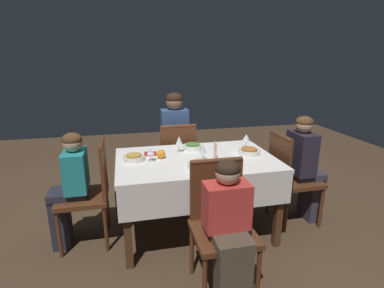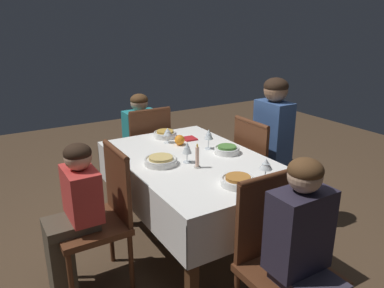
{
  "view_description": "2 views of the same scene",
  "coord_description": "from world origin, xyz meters",
  "px_view_note": "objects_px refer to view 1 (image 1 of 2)",
  "views": [
    {
      "loc": [
        0.61,
        2.48,
        1.63
      ],
      "look_at": [
        0.03,
        -0.01,
        0.87
      ],
      "focal_mm": 28.0,
      "sensor_mm": 36.0,
      "label": 1
    },
    {
      "loc": [
        -2.11,
        1.27,
        1.68
      ],
      "look_at": [
        0.05,
        -0.02,
        0.83
      ],
      "focal_mm": 35.0,
      "sensor_mm": 36.0,
      "label": 2
    }
  ],
  "objects_px": {
    "bowl_east": "(134,158)",
    "candle_centerpiece": "(215,152)",
    "dining_table": "(196,168)",
    "wine_glass_east": "(151,152)",
    "chair_west": "(289,174)",
    "person_child_teal": "(69,185)",
    "person_adult_denim": "(174,139)",
    "wine_glass_north": "(203,149)",
    "napkin_red_folded": "(150,154)",
    "chair_east": "(91,189)",
    "person_child_dark": "(305,165)",
    "wine_glass_west": "(246,138)",
    "bowl_south": "(193,146)",
    "chair_south": "(177,158)",
    "person_child_red": "(229,228)",
    "bowl_west": "(249,151)",
    "wine_glass_south": "(179,141)",
    "chair_north": "(221,219)",
    "orange_fruit": "(161,154)",
    "bowl_north": "(201,165)"
  },
  "relations": [
    {
      "from": "person_adult_denim",
      "to": "wine_glass_east",
      "type": "bearing_deg",
      "value": 67.28
    },
    {
      "from": "person_child_dark",
      "to": "wine_glass_west",
      "type": "bearing_deg",
      "value": 68.64
    },
    {
      "from": "person_child_teal",
      "to": "chair_north",
      "type": "bearing_deg",
      "value": 56.59
    },
    {
      "from": "bowl_south",
      "to": "candle_centerpiece",
      "type": "bearing_deg",
      "value": 110.87
    },
    {
      "from": "person_child_teal",
      "to": "bowl_east",
      "type": "xyz_separation_m",
      "value": [
        -0.56,
        -0.01,
        0.21
      ]
    },
    {
      "from": "dining_table",
      "to": "wine_glass_east",
      "type": "height_order",
      "value": "wine_glass_east"
    },
    {
      "from": "dining_table",
      "to": "wine_glass_north",
      "type": "height_order",
      "value": "wine_glass_north"
    },
    {
      "from": "person_child_dark",
      "to": "person_child_teal",
      "type": "bearing_deg",
      "value": 87.75
    },
    {
      "from": "chair_north",
      "to": "bowl_east",
      "type": "bearing_deg",
      "value": 126.91
    },
    {
      "from": "person_child_dark",
      "to": "bowl_east",
      "type": "height_order",
      "value": "person_child_dark"
    },
    {
      "from": "bowl_south",
      "to": "chair_east",
      "type": "bearing_deg",
      "value": 12.91
    },
    {
      "from": "bowl_south",
      "to": "wine_glass_east",
      "type": "xyz_separation_m",
      "value": [
        0.44,
        0.26,
        0.06
      ]
    },
    {
      "from": "chair_south",
      "to": "bowl_east",
      "type": "relative_size",
      "value": 4.86
    },
    {
      "from": "person_adult_denim",
      "to": "orange_fruit",
      "type": "height_order",
      "value": "person_adult_denim"
    },
    {
      "from": "chair_north",
      "to": "orange_fruit",
      "type": "xyz_separation_m",
      "value": [
        0.32,
        -0.75,
        0.27
      ]
    },
    {
      "from": "dining_table",
      "to": "chair_west",
      "type": "height_order",
      "value": "chair_west"
    },
    {
      "from": "wine_glass_south",
      "to": "bowl_north",
      "type": "xyz_separation_m",
      "value": [
        -0.1,
        0.45,
        -0.08
      ]
    },
    {
      "from": "dining_table",
      "to": "wine_glass_east",
      "type": "xyz_separation_m",
      "value": [
        0.41,
        -0.01,
        0.18
      ]
    },
    {
      "from": "bowl_south",
      "to": "wine_glass_south",
      "type": "distance_m",
      "value": 0.18
    },
    {
      "from": "chair_west",
      "to": "bowl_east",
      "type": "xyz_separation_m",
      "value": [
        1.48,
        -0.1,
        0.26
      ]
    },
    {
      "from": "bowl_north",
      "to": "orange_fruit",
      "type": "relative_size",
      "value": 2.8
    },
    {
      "from": "person_child_teal",
      "to": "bowl_north",
      "type": "bearing_deg",
      "value": 74.94
    },
    {
      "from": "bowl_west",
      "to": "chair_north",
      "type": "bearing_deg",
      "value": 54.19
    },
    {
      "from": "bowl_west",
      "to": "bowl_east",
      "type": "relative_size",
      "value": 1.08
    },
    {
      "from": "person_adult_denim",
      "to": "bowl_south",
      "type": "bearing_deg",
      "value": 98.76
    },
    {
      "from": "person_adult_denim",
      "to": "bowl_west",
      "type": "height_order",
      "value": "person_adult_denim"
    },
    {
      "from": "dining_table",
      "to": "bowl_west",
      "type": "relative_size",
      "value": 6.88
    },
    {
      "from": "person_child_red",
      "to": "bowl_west",
      "type": "bearing_deg",
      "value": 59.99
    },
    {
      "from": "person_child_red",
      "to": "bowl_east",
      "type": "relative_size",
      "value": 5.2
    },
    {
      "from": "chair_east",
      "to": "chair_north",
      "type": "xyz_separation_m",
      "value": [
        -0.95,
        0.74,
        0.0
      ]
    },
    {
      "from": "dining_table",
      "to": "orange_fruit",
      "type": "distance_m",
      "value": 0.34
    },
    {
      "from": "dining_table",
      "to": "chair_east",
      "type": "height_order",
      "value": "chair_east"
    },
    {
      "from": "bowl_east",
      "to": "wine_glass_east",
      "type": "relative_size",
      "value": 1.54
    },
    {
      "from": "person_child_red",
      "to": "bowl_west",
      "type": "height_order",
      "value": "person_child_red"
    },
    {
      "from": "person_adult_denim",
      "to": "bowl_north",
      "type": "height_order",
      "value": "person_adult_denim"
    },
    {
      "from": "chair_south",
      "to": "person_child_teal",
      "type": "distance_m",
      "value": 1.23
    },
    {
      "from": "chair_south",
      "to": "orange_fruit",
      "type": "xyz_separation_m",
      "value": [
        0.25,
        0.62,
        0.27
      ]
    },
    {
      "from": "dining_table",
      "to": "napkin_red_folded",
      "type": "relative_size",
      "value": 12.02
    },
    {
      "from": "wine_glass_south",
      "to": "chair_south",
      "type": "bearing_deg",
      "value": -97.03
    },
    {
      "from": "wine_glass_north",
      "to": "napkin_red_folded",
      "type": "height_order",
      "value": "wine_glass_north"
    },
    {
      "from": "bowl_east",
      "to": "candle_centerpiece",
      "type": "distance_m",
      "value": 0.72
    },
    {
      "from": "dining_table",
      "to": "chair_east",
      "type": "distance_m",
      "value": 0.94
    },
    {
      "from": "wine_glass_west",
      "to": "bowl_south",
      "type": "bearing_deg",
      "value": -10.26
    },
    {
      "from": "wine_glass_east",
      "to": "bowl_south",
      "type": "bearing_deg",
      "value": -149.24
    },
    {
      "from": "bowl_north",
      "to": "chair_south",
      "type": "bearing_deg",
      "value": -87.6
    },
    {
      "from": "chair_west",
      "to": "orange_fruit",
      "type": "distance_m",
      "value": 1.28
    },
    {
      "from": "bowl_west",
      "to": "orange_fruit",
      "type": "bearing_deg",
      "value": -4.19
    },
    {
      "from": "person_child_dark",
      "to": "person_child_red",
      "type": "height_order",
      "value": "person_child_dark"
    },
    {
      "from": "person_adult_denim",
      "to": "person_child_teal",
      "type": "distance_m",
      "value": 1.32
    },
    {
      "from": "chair_west",
      "to": "person_child_teal",
      "type": "bearing_deg",
      "value": 87.56
    }
  ]
}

